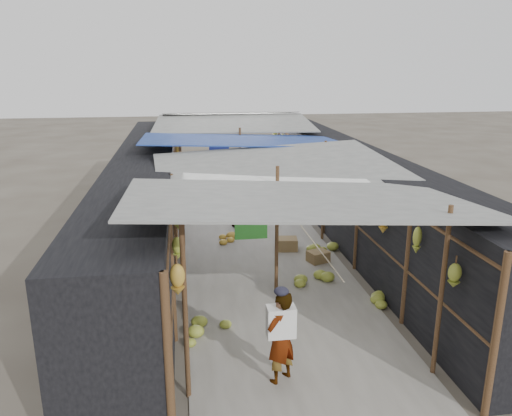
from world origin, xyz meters
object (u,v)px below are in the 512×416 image
black_basin (282,211)px  vendor_elderly (281,337)px  vendor_seated (275,181)px  shopper_blue (243,203)px  crate_near (286,244)px

black_basin → vendor_elderly: (-1.71, -8.27, 0.62)m
black_basin → vendor_seated: vendor_seated is taller
vendor_elderly → shopper_blue: (0.36, 7.27, -0.01)m
crate_near → vendor_seated: bearing=89.0°
shopper_blue → vendor_seated: shopper_blue is taller
shopper_blue → vendor_seated: bearing=42.2°
black_basin → vendor_elderly: bearing=-101.7°
crate_near → black_basin: crate_near is taller
shopper_blue → crate_near: bearing=-92.0°
crate_near → black_basin: bearing=87.3°
crate_near → vendor_seated: 5.79m
black_basin → vendor_seated: 2.69m
shopper_blue → vendor_seated: (1.63, 3.65, -0.25)m
black_basin → vendor_elderly: size_ratio=0.38×
vendor_seated → crate_near: bearing=-27.2°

